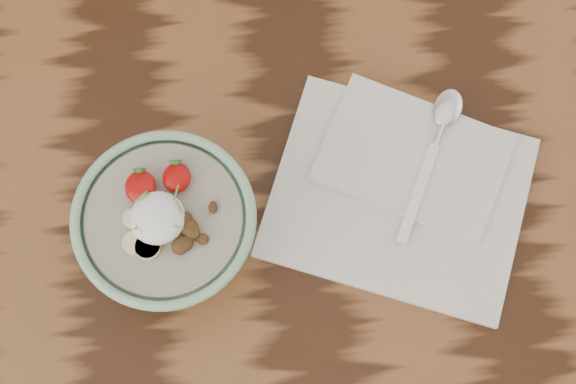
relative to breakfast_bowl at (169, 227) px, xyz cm
name	(u,v)px	position (x,y,z in cm)	size (l,w,h in cm)	color
table	(137,324)	(-6.33, -7.71, -15.67)	(160.00, 90.00, 75.00)	black
breakfast_bowl	(169,227)	(0.00, 0.00, 0.00)	(18.77, 18.77, 12.71)	#85B38E
napkin	(401,189)	(25.82, 3.82, -5.65)	(34.23, 31.19, 1.72)	silver
spoon	(441,129)	(30.90, 10.17, -4.22)	(10.38, 18.58, 1.02)	silver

